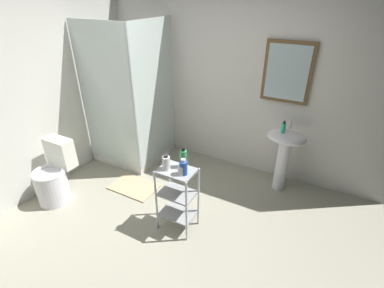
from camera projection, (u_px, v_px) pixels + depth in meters
ground_plane at (157, 242)px, 2.93m from camera, size 4.20×4.20×0.02m
wall_back at (232, 79)px, 3.74m from camera, size 4.20×0.14×2.50m
wall_left at (11, 98)px, 3.09m from camera, size 0.10×4.20×2.50m
shower_stall at (134, 131)px, 4.16m from camera, size 0.92×0.92×2.00m
pedestal_sink at (285, 149)px, 3.45m from camera, size 0.46×0.37×0.81m
sink_faucet at (290, 125)px, 3.41m from camera, size 0.03×0.03×0.10m
toilet at (54, 177)px, 3.39m from camera, size 0.37×0.49×0.76m
storage_cart at (177, 194)px, 2.92m from camera, size 0.38×0.28×0.74m
hand_soap_bottle at (283, 128)px, 3.31m from camera, size 0.05×0.05×0.15m
body_wash_bottle_green at (183, 158)px, 2.77m from camera, size 0.07×0.07×0.22m
lotion_bottle_white at (166, 163)px, 2.75m from camera, size 0.08×0.08×0.17m
shampoo_bottle_blue at (183, 168)px, 2.67m from camera, size 0.08×0.08×0.17m
rinse_cup at (182, 170)px, 2.68m from camera, size 0.07×0.07×0.09m
bath_mat at (134, 187)px, 3.72m from camera, size 0.60×0.40×0.02m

